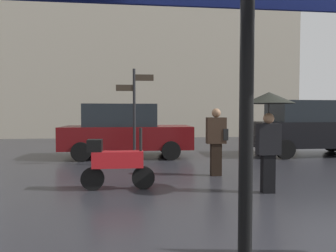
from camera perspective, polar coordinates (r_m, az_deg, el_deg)
pedestrian_with_umbrella at (r=6.03m, az=18.54°, el=2.37°), size 0.97×0.97×1.93m
pedestrian_with_bag at (r=7.43m, az=9.20°, el=-2.19°), size 0.51×0.24×1.64m
parked_scooter at (r=6.11m, az=-9.89°, el=-6.73°), size 1.46×0.32×1.23m
parked_car_left at (r=10.58m, az=-8.09°, el=-0.83°), size 4.40×1.95×1.84m
parked_car_right at (r=12.12m, az=25.21°, el=-0.29°), size 4.41×1.94×1.97m
street_signpost at (r=8.76m, az=-6.37°, el=3.60°), size 1.08×0.08×2.81m
building_block at (r=21.15m, az=-2.92°, el=21.99°), size 19.01×2.42×17.21m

